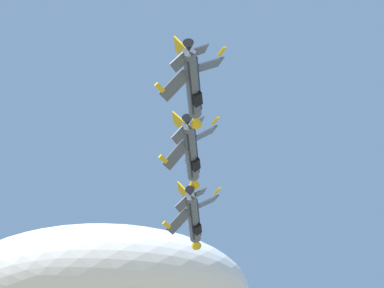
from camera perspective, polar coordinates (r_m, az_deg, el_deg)
fighter_jet_lead at (r=142.73m, az=0.07°, el=-4.50°), size 8.78×15.91×6.21m
fighter_jet_left_wing at (r=130.74m, az=-0.08°, el=-0.53°), size 8.37×15.91×6.73m
fighter_jet_right_wing at (r=118.86m, az=0.02°, el=3.57°), size 8.93×15.91×6.01m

